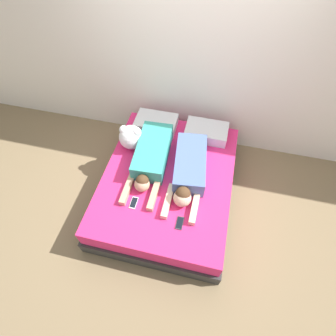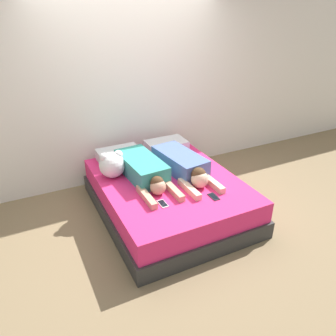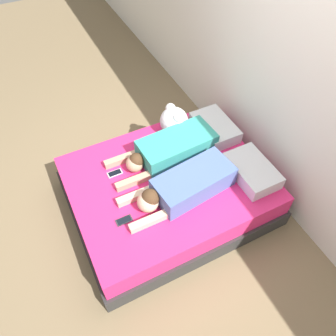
# 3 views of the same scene
# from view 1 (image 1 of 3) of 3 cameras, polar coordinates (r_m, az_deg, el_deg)

# --- Properties ---
(ground_plane) EXTENTS (12.00, 12.00, 0.00)m
(ground_plane) POSITION_cam_1_polar(r_m,az_deg,el_deg) (3.58, -0.00, -5.68)
(ground_plane) COLOR #7F6B4C
(wall_back) EXTENTS (12.00, 0.06, 2.60)m
(wall_back) POSITION_cam_1_polar(r_m,az_deg,el_deg) (3.43, 4.80, 22.48)
(wall_back) COLOR white
(wall_back) RESTS_ON ground_plane
(bed) EXTENTS (1.61, 2.00, 0.45)m
(bed) POSITION_cam_1_polar(r_m,az_deg,el_deg) (3.39, -0.00, -3.78)
(bed) COLOR #2D2D2D
(bed) RESTS_ON ground_plane
(pillow_head_left) EXTENTS (0.56, 0.36, 0.15)m
(pillow_head_left) POSITION_cam_1_polar(r_m,az_deg,el_deg) (3.67, -2.60, 9.72)
(pillow_head_left) COLOR silver
(pillow_head_left) RESTS_ON bed
(pillow_head_right) EXTENTS (0.56, 0.36, 0.15)m
(pillow_head_right) POSITION_cam_1_polar(r_m,az_deg,el_deg) (3.59, 8.33, 7.83)
(pillow_head_right) COLOR silver
(pillow_head_right) RESTS_ON bed
(person_left) EXTENTS (0.42, 1.16, 0.23)m
(person_left) POSITION_cam_1_polar(r_m,az_deg,el_deg) (3.23, -3.68, 2.48)
(person_left) COLOR teal
(person_left) RESTS_ON bed
(person_right) EXTENTS (0.45, 1.13, 0.23)m
(person_right) POSITION_cam_1_polar(r_m,az_deg,el_deg) (3.11, 4.51, -0.55)
(person_right) COLOR #4C66A5
(person_right) RESTS_ON bed
(cell_phone_left) EXTENTS (0.07, 0.15, 0.01)m
(cell_phone_left) POSITION_cam_1_polar(r_m,az_deg,el_deg) (3.02, -7.47, -7.50)
(cell_phone_left) COLOR silver
(cell_phone_left) RESTS_ON bed
(cell_phone_right) EXTENTS (0.07, 0.15, 0.01)m
(cell_phone_right) POSITION_cam_1_polar(r_m,az_deg,el_deg) (2.88, 2.56, -11.88)
(cell_phone_right) COLOR #2D2D33
(cell_phone_right) RESTS_ON bed
(plush_toy) EXTENTS (0.31, 0.31, 0.33)m
(plush_toy) POSITION_cam_1_polar(r_m,az_deg,el_deg) (3.40, -8.03, 6.76)
(plush_toy) COLOR white
(plush_toy) RESTS_ON bed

